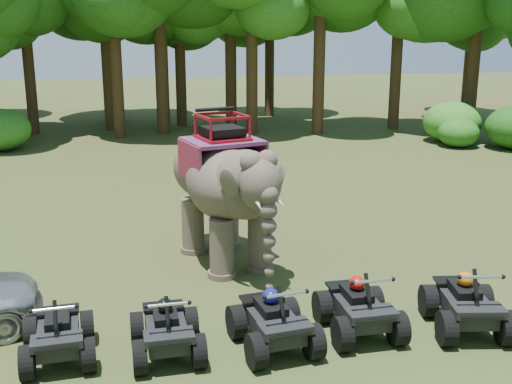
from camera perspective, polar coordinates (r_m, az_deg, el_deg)
ground at (r=13.84m, az=0.94°, el=-8.89°), size 110.00×110.00×0.00m
elephant at (r=15.04m, az=-2.82°, el=0.35°), size 2.97×4.66×3.62m
atv_0 at (r=11.55m, az=-17.23°, el=-11.35°), size 1.32×1.73×1.21m
atv_1 at (r=11.30m, az=-7.99°, el=-11.39°), size 1.25×1.68×1.22m
atv_2 at (r=11.40m, az=1.58°, el=-10.76°), size 1.51×1.91×1.29m
atv_3 at (r=12.05m, az=9.17°, el=-9.46°), size 1.33×1.79×1.30m
atv_4 at (r=12.63m, az=18.24°, el=-8.80°), size 1.60×2.00×1.34m
tree_0 at (r=35.77m, az=-6.80°, el=13.07°), size 6.30×6.30×8.99m
tree_1 at (r=32.67m, az=-0.37°, el=13.37°), size 6.59×6.59×9.41m
tree_2 at (r=32.83m, az=5.69°, el=13.53°), size 6.77×6.77×9.67m
tree_3 at (r=35.01m, az=12.48°, el=13.18°), size 6.62×6.62×9.46m
tree_4 at (r=34.34m, az=18.98°, el=13.13°), size 6.97×6.97×9.96m
tree_32 at (r=34.66m, az=-19.64°, el=11.58°), size 5.71×5.71×8.16m
tree_33 at (r=32.29m, az=-12.37°, el=12.11°), size 5.87×5.87×8.39m
tree_35 at (r=42.64m, az=18.46°, el=12.07°), size 5.63×5.63×8.04m
tree_37 at (r=38.52m, az=-13.09°, el=14.08°), size 7.38×7.38×10.54m
tree_40 at (r=33.26m, az=-8.57°, el=14.58°), size 7.67×7.67×10.96m
tree_41 at (r=37.28m, az=-13.26°, el=13.68°), size 7.04×7.04×10.05m
tree_44 at (r=34.69m, az=-13.14°, el=12.73°), size 6.29×6.29×8.98m
tree_45 at (r=34.84m, az=-2.28°, el=14.03°), size 7.08×7.08×10.11m
tree_46 at (r=39.16m, az=1.22°, el=13.04°), size 6.02×6.02×8.61m
tree_47 at (r=35.91m, az=-8.32°, el=12.60°), size 5.92×5.92×8.46m
tree_48 at (r=40.17m, az=18.84°, el=12.29°), size 6.00×6.00×8.57m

